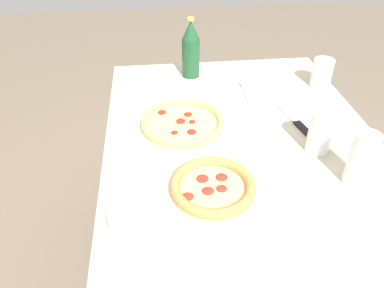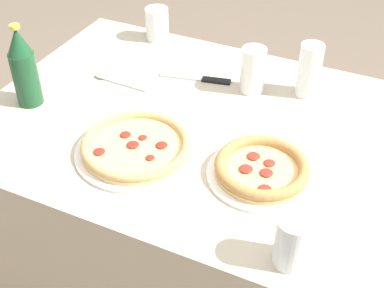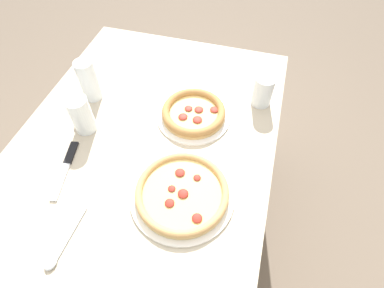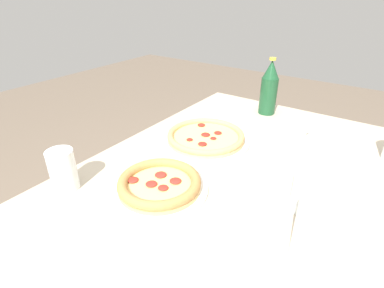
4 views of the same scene
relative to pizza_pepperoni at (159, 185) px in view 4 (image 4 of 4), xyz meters
The scene contains 9 objects.
table 0.47m from the pizza_pepperoni, 144.32° to the left, with size 1.28×0.88×0.77m.
pizza_pepperoni is the anchor object (origin of this frame).
pizza_salami 0.32m from the pizza_pepperoni, behind, with size 0.31×0.31×0.04m.
glass_red_wine 0.38m from the pizza_pepperoni, 113.66° to the left, with size 0.07×0.07×0.14m.
glass_water 0.26m from the pizza_pepperoni, 58.26° to the right, with size 0.07×0.07×0.12m.
glass_iced_tea 0.40m from the pizza_pepperoni, 90.08° to the left, with size 0.07×0.07×0.16m.
beer_bottle 0.71m from the pizza_pepperoni, behind, with size 0.07×0.07×0.24m.
knife 0.46m from the pizza_pepperoni, 133.56° to the left, with size 0.22×0.07×0.01m.
spoon 0.59m from the pizza_pepperoni, 158.35° to the left, with size 0.18×0.03×0.01m.
Camera 4 is at (0.69, 0.32, 1.28)m, focal length 28.00 mm.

